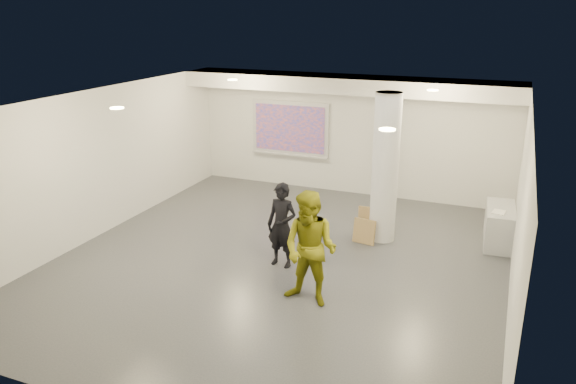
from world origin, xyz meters
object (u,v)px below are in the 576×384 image
at_px(projection_screen, 290,129).
at_px(woman, 282,225).
at_px(column, 385,168).
at_px(credenza, 499,226).
at_px(man, 310,249).

distance_m(projection_screen, woman, 4.92).
relative_size(column, woman, 1.91).
relative_size(projection_screen, woman, 1.34).
distance_m(credenza, man, 4.57).
relative_size(woman, man, 0.84).
height_order(column, credenza, column).
bearing_deg(credenza, woman, -148.64).
bearing_deg(projection_screen, man, -65.05).
bearing_deg(projection_screen, column, -40.56).
height_order(credenza, man, man).
bearing_deg(woman, credenza, 41.55).
bearing_deg(woman, man, -42.83).
bearing_deg(credenza, projection_screen, 155.56).
xyz_separation_m(column, projection_screen, (-3.10, 2.65, 0.03)).
xyz_separation_m(column, credenza, (2.22, 0.64, -1.12)).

